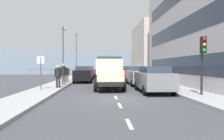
# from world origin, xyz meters

# --- Properties ---
(ground_plane) EXTENTS (80.00, 80.00, 0.00)m
(ground_plane) POSITION_xyz_m (0.00, -9.43, 0.00)
(ground_plane) COLOR #38383D
(sidewalk_left) EXTENTS (2.15, 37.76, 0.15)m
(sidewalk_left) POSITION_xyz_m (-4.65, -9.43, 0.07)
(sidewalk_left) COLOR gray
(sidewalk_left) RESTS_ON ground_plane
(sidewalk_right) EXTENTS (2.15, 37.76, 0.15)m
(sidewalk_right) POSITION_xyz_m (4.65, -9.43, 0.07)
(sidewalk_right) COLOR gray
(sidewalk_right) RESTS_ON ground_plane
(road_centreline_markings) EXTENTS (0.12, 33.92, 0.01)m
(road_centreline_markings) POSITION_xyz_m (0.00, -9.23, 0.00)
(road_centreline_markings) COLOR silver
(road_centreline_markings) RESTS_ON ground_plane
(building_terrace) EXTENTS (7.14, 19.58, 11.67)m
(building_terrace) POSITION_xyz_m (-9.28, -6.16, 5.83)
(building_terrace) COLOR #B7B2B7
(building_terrace) RESTS_ON ground_plane
(building_far_block) EXTENTS (7.13, 11.46, 9.03)m
(building_far_block) POSITION_xyz_m (-9.29, -24.78, 4.51)
(building_far_block) COLOR beige
(building_far_block) RESTS_ON ground_plane
(sea_horizon) EXTENTS (80.00, 0.80, 5.00)m
(sea_horizon) POSITION_xyz_m (0.00, -31.31, 2.50)
(sea_horizon) COLOR gray
(sea_horizon) RESTS_ON ground_plane
(seawall_railing) EXTENTS (28.08, 0.08, 1.20)m
(seawall_railing) POSITION_xyz_m (-0.00, -27.71, 0.92)
(seawall_railing) COLOR #4C5156
(seawall_railing) RESTS_ON ground_plane
(truck_vintage_cream) EXTENTS (2.17, 5.64, 2.43)m
(truck_vintage_cream) POSITION_xyz_m (0.20, -4.20, 1.18)
(truck_vintage_cream) COLOR black
(truck_vintage_cream) RESTS_ON ground_plane
(car_grey_kerbside_near) EXTENTS (1.92, 4.18, 1.72)m
(car_grey_kerbside_near) POSITION_xyz_m (-2.63, -2.23, 0.90)
(car_grey_kerbside_near) COLOR slate
(car_grey_kerbside_near) RESTS_ON ground_plane
(car_silver_kerbside_1) EXTENTS (1.82, 4.28, 1.72)m
(car_silver_kerbside_1) POSITION_xyz_m (-2.63, -7.24, 0.90)
(car_silver_kerbside_1) COLOR #B7BABF
(car_silver_kerbside_1) RESTS_ON ground_plane
(car_red_kerbside_2) EXTENTS (1.76, 3.95, 1.72)m
(car_red_kerbside_2) POSITION_xyz_m (-2.63, -13.07, 0.89)
(car_red_kerbside_2) COLOR #B21E1E
(car_red_kerbside_2) RESTS_ON ground_plane
(car_navy_kerbside_3) EXTENTS (1.91, 4.45, 1.72)m
(car_navy_kerbside_3) POSITION_xyz_m (-2.63, -18.53, 0.90)
(car_navy_kerbside_3) COLOR navy
(car_navy_kerbside_3) RESTS_ON ground_plane
(car_black_oppositeside_0) EXTENTS (1.86, 4.07, 1.72)m
(car_black_oppositeside_0) POSITION_xyz_m (2.63, -10.77, 0.90)
(car_black_oppositeside_0) COLOR black
(car_black_oppositeside_0) RESTS_ON ground_plane
(car_maroon_oppositeside_1) EXTENTS (1.96, 3.90, 1.72)m
(car_maroon_oppositeside_1) POSITION_xyz_m (2.63, -16.66, 0.90)
(car_maroon_oppositeside_1) COLOR maroon
(car_maroon_oppositeside_1) RESTS_ON ground_plane
(car_teal_oppositeside_2) EXTENTS (1.91, 4.32, 1.72)m
(car_teal_oppositeside_2) POSITION_xyz_m (2.63, -21.62, 0.90)
(car_teal_oppositeside_2) COLOR #1E6670
(car_teal_oppositeside_2) RESTS_ON ground_plane
(pedestrian_couple_b) EXTENTS (0.53, 0.34, 1.66)m
(pedestrian_couple_b) POSITION_xyz_m (3.95, -4.31, 1.13)
(pedestrian_couple_b) COLOR black
(pedestrian_couple_b) RESTS_ON sidewalk_right
(pedestrian_near_railing) EXTENTS (0.53, 0.34, 1.79)m
(pedestrian_near_railing) POSITION_xyz_m (3.94, -6.45, 1.21)
(pedestrian_near_railing) COLOR #4C473D
(pedestrian_near_railing) RESTS_ON sidewalk_right
(pedestrian_in_dark_coat) EXTENTS (0.53, 0.34, 1.60)m
(pedestrian_in_dark_coat) POSITION_xyz_m (4.09, -9.03, 1.08)
(pedestrian_in_dark_coat) COLOR #4C473D
(pedestrian_in_dark_coat) RESTS_ON sidewalk_right
(traffic_light_near) EXTENTS (0.28, 0.41, 3.20)m
(traffic_light_near) POSITION_xyz_m (-4.77, -0.01, 2.47)
(traffic_light_near) COLOR black
(traffic_light_near) RESTS_ON sidewalk_left
(lamp_post_promenade) EXTENTS (0.32, 1.14, 5.66)m
(lamp_post_promenade) POSITION_xyz_m (4.65, -10.38, 3.57)
(lamp_post_promenade) COLOR #59595B
(lamp_post_promenade) RESTS_ON sidewalk_right
(lamp_post_far) EXTENTS (0.32, 1.14, 6.96)m
(lamp_post_far) POSITION_xyz_m (4.70, -22.86, 4.26)
(lamp_post_far) COLOR #59595B
(lamp_post_far) RESTS_ON sidewalk_right
(street_sign) EXTENTS (0.50, 0.07, 2.25)m
(street_sign) POSITION_xyz_m (4.88, -3.19, 1.68)
(street_sign) COLOR #4C4C4C
(street_sign) RESTS_ON sidewalk_right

